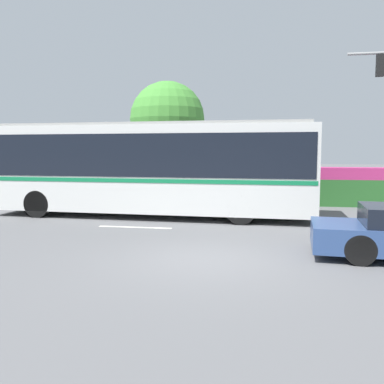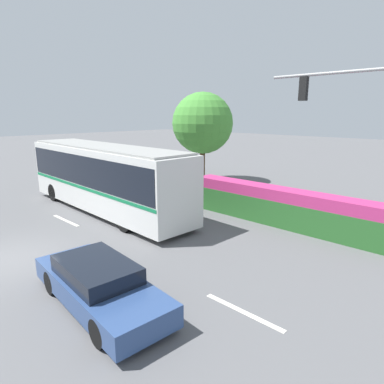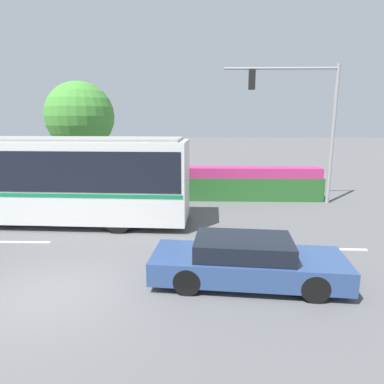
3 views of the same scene
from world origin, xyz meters
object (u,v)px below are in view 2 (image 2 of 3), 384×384
(city_bus, at_px, (104,174))
(street_tree_left, at_px, (203,123))
(sedan_foreground, at_px, (99,284))
(traffic_light_pole, at_px, (375,130))

(city_bus, distance_m, street_tree_left, 9.70)
(city_bus, relative_size, street_tree_left, 1.83)
(street_tree_left, bearing_deg, sedan_foreground, -57.37)
(city_bus, relative_size, traffic_light_pole, 1.79)
(city_bus, height_order, traffic_light_pole, traffic_light_pole)
(city_bus, bearing_deg, traffic_light_pole, -160.73)
(city_bus, xyz_separation_m, sedan_foreground, (7.65, -5.01, -1.36))
(sedan_foreground, relative_size, street_tree_left, 0.77)
(traffic_light_pole, bearing_deg, street_tree_left, -23.42)
(traffic_light_pole, relative_size, street_tree_left, 1.02)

